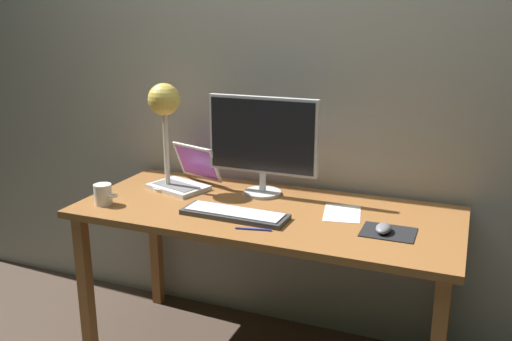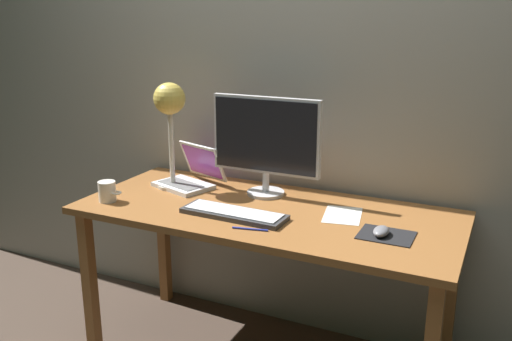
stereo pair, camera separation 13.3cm
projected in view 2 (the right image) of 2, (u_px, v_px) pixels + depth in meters
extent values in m
cube|color=#9E998E|center=(303.00, 67.00, 2.52)|extent=(4.80, 0.06, 2.60)
cube|color=#935B2D|center=(267.00, 213.00, 2.33)|extent=(1.60, 0.70, 0.03)
cube|color=#935B2D|center=(90.00, 286.00, 2.49)|extent=(0.05, 0.05, 0.71)
cube|color=#935B2D|center=(164.00, 240.00, 2.99)|extent=(0.05, 0.05, 0.71)
cube|color=#935B2D|center=(450.00, 298.00, 2.38)|extent=(0.05, 0.05, 0.71)
cylinder|color=silver|center=(266.00, 193.00, 2.52)|extent=(0.17, 0.17, 0.01)
cylinder|color=silver|center=(266.00, 182.00, 2.50)|extent=(0.03, 0.03, 0.09)
cube|color=silver|center=(266.00, 135.00, 2.44)|extent=(0.51, 0.03, 0.34)
cube|color=black|center=(264.00, 136.00, 2.43)|extent=(0.48, 0.00, 0.32)
cube|color=#38383A|center=(234.00, 214.00, 2.25)|extent=(0.44, 0.15, 0.02)
cube|color=silver|center=(234.00, 211.00, 2.24)|extent=(0.41, 0.12, 0.01)
cube|color=silver|center=(183.00, 186.00, 2.62)|extent=(0.31, 0.26, 0.02)
cube|color=slate|center=(181.00, 184.00, 2.60)|extent=(0.24, 0.17, 0.00)
cube|color=silver|center=(203.00, 161.00, 2.68)|extent=(0.27, 0.15, 0.17)
cube|color=purple|center=(203.00, 161.00, 2.68)|extent=(0.24, 0.14, 0.15)
cylinder|color=beige|center=(173.00, 185.00, 2.63)|extent=(0.15, 0.15, 0.01)
cylinder|color=silver|center=(171.00, 145.00, 2.57)|extent=(0.02, 0.02, 0.38)
sphere|color=gold|center=(169.00, 99.00, 2.51)|extent=(0.15, 0.15, 0.15)
sphere|color=#FFEAB2|center=(168.00, 107.00, 2.51)|extent=(0.05, 0.05, 0.05)
cube|color=black|center=(386.00, 235.00, 2.05)|extent=(0.20, 0.16, 0.00)
ellipsoid|color=slate|center=(381.00, 231.00, 2.04)|extent=(0.06, 0.10, 0.03)
cylinder|color=white|center=(107.00, 191.00, 2.42)|extent=(0.08, 0.08, 0.09)
torus|color=white|center=(116.00, 193.00, 2.40)|extent=(0.05, 0.05, 0.01)
cube|color=white|center=(343.00, 215.00, 2.26)|extent=(0.18, 0.23, 0.00)
cylinder|color=#2633A5|center=(250.00, 229.00, 2.11)|extent=(0.14, 0.04, 0.01)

